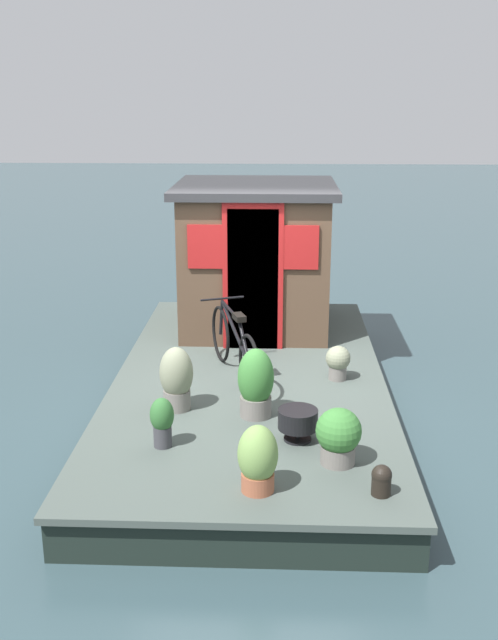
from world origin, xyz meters
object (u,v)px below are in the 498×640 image
Objects in this scene: potted_plant_lavender at (162,420)px; potted_plant_mint at (176,378)px; potted_plant_geranium at (338,435)px; charcoal_grill at (298,420)px; potted_plant_ivy at (258,459)px; mooring_bollard at (381,480)px; potted_plant_fern at (338,361)px; bicycle at (234,345)px; houseboat_cabin at (255,256)px; potted_plant_rosemary at (256,383)px.

potted_plant_lavender is 0.81m from potted_plant_mint.
potted_plant_geranium is 0.53m from charcoal_grill.
potted_plant_ivy is 0.97m from mooring_bollard.
potted_plant_fern is (2.39, -0.80, -0.07)m from potted_plant_ivy.
potted_plant_fern is 0.77× the size of potted_plant_geranium.
bicycle is 2.43m from potted_plant_ivy.
charcoal_grill is (0.89, -0.33, -0.08)m from potted_plant_ivy.
houseboat_cabin reaches higher than bicycle.
potted_plant_rosemary is 1.76m from mooring_bollard.
bicycle is 2.98× the size of potted_plant_ivy.
potted_plant_fern is 0.55× the size of potted_plant_rosemary.
potted_plant_rosemary is at bearing 37.67° from charcoal_grill.
potted_plant_ivy is at bearing -130.19° from potted_plant_lavender.
potted_plant_ivy is at bearing -151.29° from potted_plant_mint.
potted_plant_ivy reaches higher than potted_plant_lavender.
potted_plant_rosemary is 1.91× the size of charcoal_grill.
charcoal_grill is (-0.64, -1.17, -0.13)m from potted_plant_mint.
charcoal_grill reaches higher than mooring_bollard.
mooring_bollard is at bearing -152.14° from bicycle.
houseboat_cabin reaches higher than mooring_bollard.
potted_plant_mint reaches higher than potted_plant_lavender.
charcoal_grill is at bearing -81.90° from potted_plant_lavender.
bicycle is at bearing 7.79° from potted_plant_ivy.
potted_plant_rosemary is 1.17m from potted_plant_geranium.
potted_plant_rosemary reaches higher than potted_plant_lavender.
potted_plant_mint is (-0.88, 0.51, -0.04)m from bicycle.
potted_plant_mint is at bearing 49.09° from mooring_bollard.
potted_plant_lavender is at bearing 80.66° from potted_plant_geranium.
bicycle is at bearing 27.86° from mooring_bollard.
bicycle is 1.77m from potted_plant_lavender.
potted_plant_mint is at bearing 61.40° from charcoal_grill.
potted_plant_lavender is 0.71× the size of potted_plant_mint.
potted_plant_geranium is 1.37× the size of charcoal_grill.
potted_plant_lavender is (-1.66, 1.65, 0.04)m from potted_plant_fern.
charcoal_grill is (0.17, -1.19, -0.05)m from potted_plant_lavender.
potted_plant_lavender is (0.72, 0.86, -0.03)m from potted_plant_ivy.
houseboat_cabin is 5.69× the size of charcoal_grill.
potted_plant_fern is (-0.02, -1.12, -0.16)m from bicycle.
potted_plant_rosemary is at bearing 37.83° from potted_plant_geranium.
potted_plant_fern is 1.31m from potted_plant_rosemary.
potted_plant_fern is at bearing -18.44° from potted_plant_ivy.
potted_plant_lavender is at bearing 67.57° from mooring_bollard.
potted_plant_ivy is at bearing 125.85° from potted_plant_geranium.
houseboat_cabin is at bearing 1.99° from potted_plant_rosemary.
houseboat_cabin reaches higher than charcoal_grill.
charcoal_grill is (-3.38, -0.49, -0.76)m from houseboat_cabin.
potted_plant_ivy is 1.12m from potted_plant_lavender.
potted_plant_fern is 2.34m from potted_plant_lavender.
houseboat_cabin is at bearing 8.28° from charcoal_grill.
potted_plant_ivy is at bearing 88.56° from mooring_bollard.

